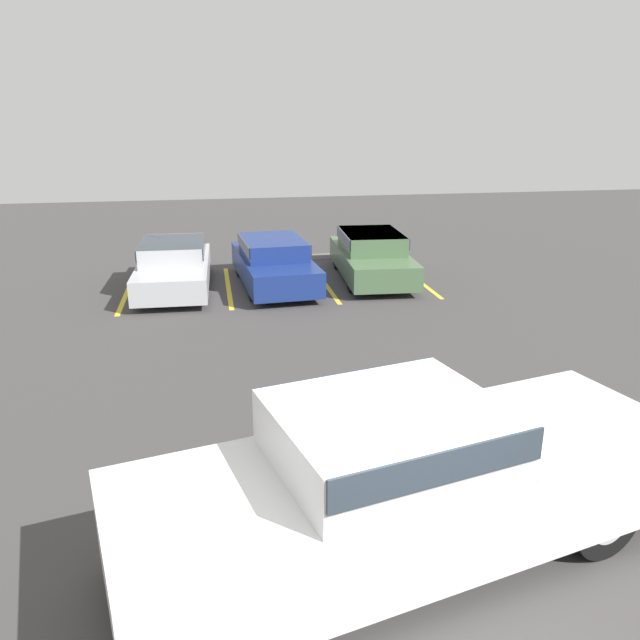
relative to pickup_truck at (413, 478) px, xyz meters
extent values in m
plane|color=#423F3F|center=(-0.09, -0.97, -0.88)|extent=(60.00, 60.00, 0.00)
cube|color=yellow|center=(-4.10, 10.95, -0.87)|extent=(0.12, 4.20, 0.01)
cube|color=yellow|center=(-1.49, 10.95, -0.87)|extent=(0.12, 4.20, 0.01)
cube|color=yellow|center=(1.11, 10.95, -0.87)|extent=(0.12, 4.20, 0.01)
cube|color=yellow|center=(3.72, 10.95, -0.87)|extent=(0.12, 4.20, 0.01)
cube|color=white|center=(-0.02, 0.00, -0.16)|extent=(6.31, 3.30, 0.91)
cube|color=white|center=(-0.31, -0.07, 0.59)|extent=(2.53, 2.25, 0.58)
cube|color=#2D3842|center=(-0.31, -0.07, 0.71)|extent=(2.50, 2.30, 0.32)
cube|color=white|center=(1.83, 0.44, 0.25)|extent=(2.61, 2.34, 0.13)
cube|color=silver|center=(2.83, 0.68, -0.49)|extent=(0.66, 1.98, 0.28)
cylinder|color=black|center=(1.55, 1.19, -0.44)|extent=(0.93, 0.53, 0.88)
cylinder|color=#ADADB2|center=(1.55, 1.19, -0.44)|extent=(0.55, 0.45, 0.48)
cylinder|color=black|center=(1.92, -0.35, -0.44)|extent=(0.93, 0.53, 0.88)
cylinder|color=#ADADB2|center=(1.92, -0.35, -0.44)|extent=(0.55, 0.45, 0.48)
cylinder|color=black|center=(-1.96, 0.34, -0.44)|extent=(0.93, 0.53, 0.88)
cylinder|color=#ADADB2|center=(-1.96, 0.34, -0.44)|extent=(0.55, 0.45, 0.48)
cylinder|color=black|center=(-1.59, -1.19, -0.44)|extent=(0.93, 0.53, 0.88)
cylinder|color=#ADADB2|center=(-1.59, -1.19, -0.44)|extent=(0.55, 0.45, 0.48)
cube|color=#B7BABF|center=(-2.87, 10.96, -0.40)|extent=(1.88, 4.35, 0.59)
cube|color=#B7BABF|center=(-2.86, 11.04, 0.14)|extent=(1.61, 2.28, 0.49)
cube|color=#2D3842|center=(-2.86, 11.04, 0.23)|extent=(1.68, 2.24, 0.29)
cylinder|color=black|center=(-2.14, 9.69, -0.56)|extent=(0.24, 0.65, 0.64)
cylinder|color=#ADADB2|center=(-2.14, 9.69, -0.56)|extent=(0.25, 0.36, 0.35)
cylinder|color=black|center=(-3.66, 9.73, -0.56)|extent=(0.24, 0.65, 0.64)
cylinder|color=#ADADB2|center=(-3.66, 9.73, -0.56)|extent=(0.25, 0.36, 0.35)
cylinder|color=black|center=(-2.08, 12.18, -0.56)|extent=(0.24, 0.65, 0.64)
cylinder|color=#ADADB2|center=(-2.08, 12.18, -0.56)|extent=(0.25, 0.36, 0.35)
cylinder|color=black|center=(-3.59, 12.22, -0.56)|extent=(0.24, 0.65, 0.64)
cylinder|color=#ADADB2|center=(-3.59, 12.22, -0.56)|extent=(0.25, 0.36, 0.35)
cube|color=navy|center=(-0.27, 10.88, -0.38)|extent=(2.04, 4.42, 0.64)
cube|color=navy|center=(-0.27, 10.96, 0.16)|extent=(1.69, 2.34, 0.45)
cube|color=#2D3842|center=(-0.27, 10.96, 0.25)|extent=(1.75, 2.31, 0.27)
cylinder|color=black|center=(0.56, 9.68, -0.56)|extent=(0.28, 0.65, 0.64)
cylinder|color=#ADADB2|center=(0.56, 9.68, -0.56)|extent=(0.27, 0.37, 0.35)
cylinder|color=black|center=(-0.91, 9.58, -0.56)|extent=(0.28, 0.65, 0.64)
cylinder|color=#ADADB2|center=(-0.91, 9.58, -0.56)|extent=(0.27, 0.37, 0.35)
cylinder|color=black|center=(0.38, 12.18, -0.56)|extent=(0.28, 0.65, 0.64)
cylinder|color=#ADADB2|center=(0.38, 12.18, -0.56)|extent=(0.27, 0.37, 0.35)
cylinder|color=black|center=(-1.09, 12.07, -0.56)|extent=(0.28, 0.65, 0.64)
cylinder|color=#ADADB2|center=(-1.09, 12.07, -0.56)|extent=(0.27, 0.37, 0.35)
cube|color=#4C6B47|center=(2.48, 11.15, -0.38)|extent=(2.00, 4.49, 0.62)
cube|color=#4C6B47|center=(2.49, 11.23, 0.18)|extent=(1.67, 2.37, 0.50)
cube|color=#2D3842|center=(2.49, 11.23, 0.27)|extent=(1.73, 2.33, 0.30)
cylinder|color=black|center=(3.16, 9.83, -0.55)|extent=(0.25, 0.66, 0.65)
cylinder|color=#ADADB2|center=(3.16, 9.83, -0.55)|extent=(0.25, 0.37, 0.36)
cylinder|color=black|center=(1.66, 9.92, -0.55)|extent=(0.25, 0.66, 0.65)
cylinder|color=#ADADB2|center=(1.66, 9.92, -0.55)|extent=(0.25, 0.37, 0.36)
cylinder|color=black|center=(3.31, 12.38, -0.55)|extent=(0.25, 0.66, 0.65)
cylinder|color=#ADADB2|center=(3.31, 12.38, -0.55)|extent=(0.25, 0.37, 0.36)
cylinder|color=black|center=(1.81, 12.46, -0.55)|extent=(0.25, 0.66, 0.65)
cylinder|color=#ADADB2|center=(1.81, 12.46, -0.55)|extent=(0.25, 0.37, 0.36)
cube|color=#B7B2A8|center=(1.65, 13.83, -0.81)|extent=(1.97, 0.20, 0.14)
camera|label=1|loc=(-1.91, -5.26, 3.54)|focal=35.00mm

